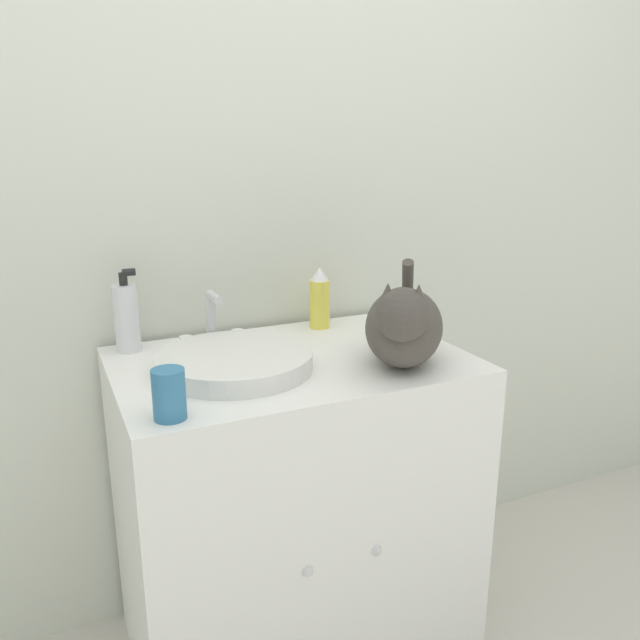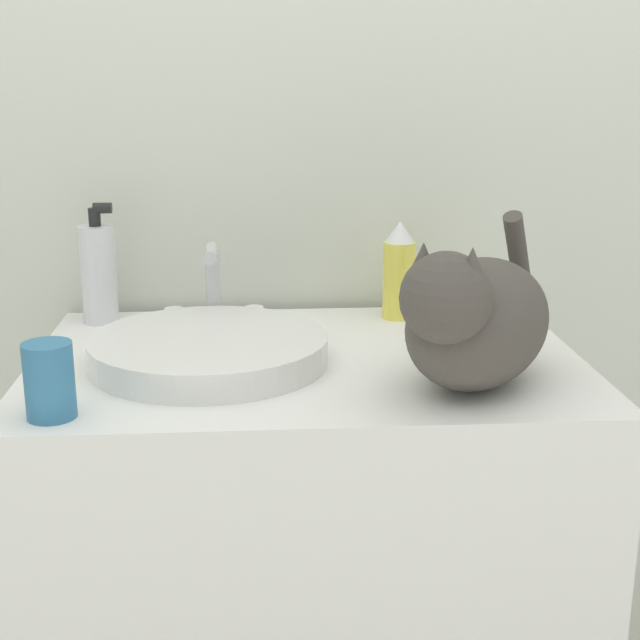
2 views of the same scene
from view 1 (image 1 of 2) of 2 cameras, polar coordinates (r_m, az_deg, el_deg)
The scene contains 8 objects.
wall_back at distance 1.70m, azimuth -7.08°, elevation 13.77°, with size 6.00×0.05×2.50m.
vanity_cabinet at distance 1.66m, azimuth -2.47°, elevation -16.96°, with size 0.82×0.57×0.82m.
sink_basin at distance 1.41m, azimuth -7.82°, elevation -3.77°, with size 0.35×0.35×0.04m.
faucet at distance 1.56m, azimuth -9.84°, elevation -0.33°, with size 0.16×0.10×0.15m.
cat at distance 1.42m, azimuth 7.66°, elevation -0.40°, with size 0.30×0.35×0.22m.
soap_bottle at distance 1.58m, azimuth -17.27°, elevation 0.27°, with size 0.06×0.06×0.20m.
spray_bottle at distance 1.71m, azimuth -0.04°, elevation 1.96°, with size 0.06×0.06×0.17m.
cup at distance 1.18m, azimuth -13.64°, elevation -6.61°, with size 0.06×0.06×0.10m.
Camera 1 is at (-0.52, -1.02, 1.30)m, focal length 35.00 mm.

